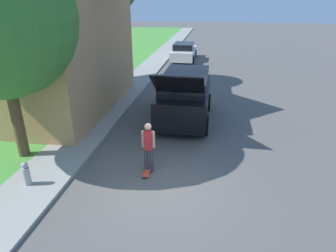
{
  "coord_description": "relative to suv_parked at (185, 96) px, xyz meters",
  "views": [
    {
      "loc": [
        1.39,
        -7.26,
        5.1
      ],
      "look_at": [
        -0.12,
        2.26,
        0.9
      ],
      "focal_mm": 32.0,
      "sensor_mm": 36.0,
      "label": 1
    }
  ],
  "objects": [
    {
      "name": "ground_plane",
      "position": [
        -0.16,
        -5.13,
        -1.12
      ],
      "size": [
        120.0,
        120.0,
        0.0
      ],
      "primitive_type": "plane",
      "color": "#54514F"
    },
    {
      "name": "lawn",
      "position": [
        -8.16,
        0.87,
        -1.08
      ],
      "size": [
        10.0,
        80.0,
        0.08
      ],
      "color": "#478E38",
      "rests_on": "ground_plane"
    },
    {
      "name": "sidewalk",
      "position": [
        -3.76,
        0.87,
        -1.07
      ],
      "size": [
        1.8,
        80.0,
        0.1
      ],
      "color": "gray",
      "rests_on": "ground_plane"
    },
    {
      "name": "house",
      "position": [
        -8.18,
        0.64,
        3.76
      ],
      "size": [
        9.97,
        8.94,
        9.22
      ],
      "color": "tan",
      "rests_on": "lawn"
    },
    {
      "name": "suv_parked",
      "position": [
        0.0,
        0.0,
        0.0
      ],
      "size": [
        2.2,
        5.33,
        2.73
      ],
      "color": "black",
      "rests_on": "ground_plane"
    },
    {
      "name": "car_down_street",
      "position": [
        -1.53,
        13.57,
        -0.44
      ],
      "size": [
        1.98,
        4.54,
        1.42
      ],
      "color": "silver",
      "rests_on": "ground_plane"
    },
    {
      "name": "skateboarder",
      "position": [
        -0.64,
        -4.47,
        -0.2
      ],
      "size": [
        0.41,
        0.22,
        1.65
      ],
      "color": "#38383D",
      "rests_on": "ground_plane"
    },
    {
      "name": "skateboard",
      "position": [
        -0.67,
        -4.55,
        -1.04
      ],
      "size": [
        0.21,
        0.82,
        0.1
      ],
      "color": "#B73D23",
      "rests_on": "ground_plane"
    },
    {
      "name": "fire_hydrant",
      "position": [
        -3.9,
        -5.86,
        -0.67
      ],
      "size": [
        0.2,
        0.2,
        0.73
      ],
      "color": "#99999E",
      "rests_on": "sidewalk"
    }
  ]
}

